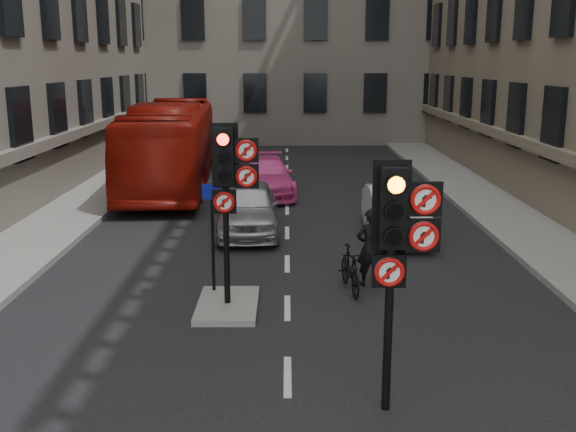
{
  "coord_description": "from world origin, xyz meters",
  "views": [
    {
      "loc": [
        -0.01,
        -7.75,
        4.88
      ],
      "look_at": [
        0.01,
        2.01,
        2.6
      ],
      "focal_mm": 42.0,
      "sensor_mm": 36.0,
      "label": 1
    }
  ],
  "objects_px": {
    "motorcyclist": "(370,247)",
    "bus_red": "(171,145)",
    "signal_near": "(398,234)",
    "info_sign": "(212,223)",
    "motorcycle": "(350,269)",
    "signal_far": "(229,175)",
    "car_pink": "(265,176)",
    "car_white": "(395,213)",
    "car_silver": "(248,208)"
  },
  "relations": [
    {
      "from": "bus_red",
      "to": "info_sign",
      "type": "xyz_separation_m",
      "value": [
        2.95,
        -12.48,
        -0.04
      ]
    },
    {
      "from": "signal_far",
      "to": "motorcycle",
      "type": "relative_size",
      "value": 2.18
    },
    {
      "from": "signal_far",
      "to": "car_white",
      "type": "relative_size",
      "value": 0.85
    },
    {
      "from": "motorcyclist",
      "to": "signal_near",
      "type": "bearing_deg",
      "value": 70.48
    },
    {
      "from": "motorcycle",
      "to": "motorcyclist",
      "type": "xyz_separation_m",
      "value": [
        0.46,
        0.4,
        0.38
      ]
    },
    {
      "from": "signal_near",
      "to": "info_sign",
      "type": "relative_size",
      "value": 1.57
    },
    {
      "from": "car_white",
      "to": "car_pink",
      "type": "height_order",
      "value": "car_white"
    },
    {
      "from": "motorcycle",
      "to": "info_sign",
      "type": "xyz_separation_m",
      "value": [
        -2.9,
        -0.27,
        1.1
      ]
    },
    {
      "from": "car_pink",
      "to": "motorcyclist",
      "type": "distance_m",
      "value": 10.51
    },
    {
      "from": "signal_far",
      "to": "car_white",
      "type": "height_order",
      "value": "signal_far"
    },
    {
      "from": "bus_red",
      "to": "car_silver",
      "type": "bearing_deg",
      "value": -68.48
    },
    {
      "from": "signal_near",
      "to": "car_white",
      "type": "xyz_separation_m",
      "value": [
        1.55,
        9.61,
        -1.89
      ]
    },
    {
      "from": "car_pink",
      "to": "info_sign",
      "type": "distance_m",
      "value": 10.92
    },
    {
      "from": "car_silver",
      "to": "car_pink",
      "type": "relative_size",
      "value": 0.92
    },
    {
      "from": "signal_near",
      "to": "car_silver",
      "type": "distance_m",
      "value": 10.54
    },
    {
      "from": "car_pink",
      "to": "motorcycle",
      "type": "relative_size",
      "value": 2.87
    },
    {
      "from": "signal_near",
      "to": "bus_red",
      "type": "xyz_separation_m",
      "value": [
        -5.99,
        17.21,
        -0.95
      ]
    },
    {
      "from": "motorcycle",
      "to": "car_white",
      "type": "bearing_deg",
      "value": 62.33
    },
    {
      "from": "motorcycle",
      "to": "motorcyclist",
      "type": "bearing_deg",
      "value": 33.65
    },
    {
      "from": "signal_near",
      "to": "motorcycle",
      "type": "xyz_separation_m",
      "value": [
        -0.14,
        5.01,
        -2.09
      ]
    },
    {
      "from": "car_silver",
      "to": "bus_red",
      "type": "xyz_separation_m",
      "value": [
        -3.38,
        7.17,
        0.9
      ]
    },
    {
      "from": "motorcyclist",
      "to": "car_white",
      "type": "bearing_deg",
      "value": -122.43
    },
    {
      "from": "info_sign",
      "to": "car_pink",
      "type": "bearing_deg",
      "value": 103.08
    },
    {
      "from": "signal_near",
      "to": "signal_far",
      "type": "height_order",
      "value": "signal_far"
    },
    {
      "from": "signal_near",
      "to": "motorcyclist",
      "type": "xyz_separation_m",
      "value": [
        0.32,
        5.41,
        -1.71
      ]
    },
    {
      "from": "signal_near",
      "to": "motorcycle",
      "type": "distance_m",
      "value": 5.43
    },
    {
      "from": "car_white",
      "to": "info_sign",
      "type": "distance_m",
      "value": 6.75
    },
    {
      "from": "motorcyclist",
      "to": "bus_red",
      "type": "bearing_deg",
      "value": -78.01
    },
    {
      "from": "motorcycle",
      "to": "info_sign",
      "type": "height_order",
      "value": "info_sign"
    },
    {
      "from": "signal_near",
      "to": "info_sign",
      "type": "xyz_separation_m",
      "value": [
        -3.04,
        4.74,
        -0.99
      ]
    },
    {
      "from": "motorcycle",
      "to": "info_sign",
      "type": "distance_m",
      "value": 3.11
    },
    {
      "from": "bus_red",
      "to": "motorcycle",
      "type": "relative_size",
      "value": 7.15
    },
    {
      "from": "signal_far",
      "to": "car_silver",
      "type": "distance_m",
      "value": 6.35
    },
    {
      "from": "motorcyclist",
      "to": "info_sign",
      "type": "xyz_separation_m",
      "value": [
        -3.36,
        -0.67,
        0.72
      ]
    },
    {
      "from": "car_silver",
      "to": "car_white",
      "type": "relative_size",
      "value": 1.03
    },
    {
      "from": "motorcycle",
      "to": "info_sign",
      "type": "bearing_deg",
      "value": 177.8
    },
    {
      "from": "signal_far",
      "to": "car_pink",
      "type": "bearing_deg",
      "value": 88.4
    },
    {
      "from": "car_white",
      "to": "bus_red",
      "type": "distance_m",
      "value": 10.75
    },
    {
      "from": "signal_near",
      "to": "motorcyclist",
      "type": "height_order",
      "value": "signal_near"
    },
    {
      "from": "car_silver",
      "to": "car_pink",
      "type": "bearing_deg",
      "value": 84.05
    },
    {
      "from": "car_white",
      "to": "car_pink",
      "type": "xyz_separation_m",
      "value": [
        -3.82,
        5.99,
        -0.01
      ]
    },
    {
      "from": "signal_far",
      "to": "car_pink",
      "type": "relative_size",
      "value": 0.76
    },
    {
      "from": "signal_near",
      "to": "motorcycle",
      "type": "bearing_deg",
      "value": 91.6
    },
    {
      "from": "car_silver",
      "to": "info_sign",
      "type": "bearing_deg",
      "value": -97.22
    },
    {
      "from": "car_pink",
      "to": "bus_red",
      "type": "xyz_separation_m",
      "value": [
        -3.71,
        1.62,
        0.95
      ]
    },
    {
      "from": "signal_near",
      "to": "motorcycle",
      "type": "height_order",
      "value": "signal_near"
    },
    {
      "from": "bus_red",
      "to": "signal_near",
      "type": "bearing_deg",
      "value": -74.54
    },
    {
      "from": "car_silver",
      "to": "info_sign",
      "type": "xyz_separation_m",
      "value": [
        -0.43,
        -5.3,
        0.85
      ]
    },
    {
      "from": "car_pink",
      "to": "bus_red",
      "type": "distance_m",
      "value": 4.16
    },
    {
      "from": "motorcyclist",
      "to": "info_sign",
      "type": "height_order",
      "value": "info_sign"
    }
  ]
}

